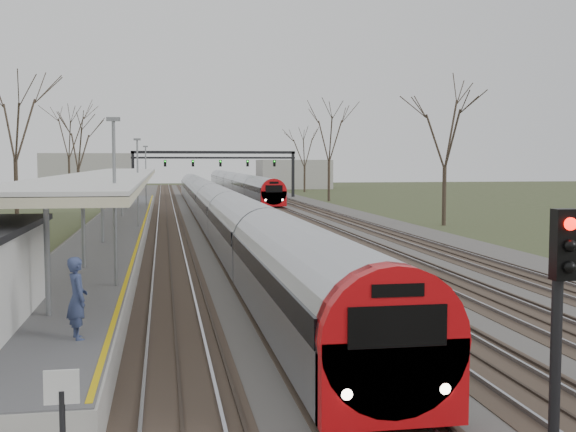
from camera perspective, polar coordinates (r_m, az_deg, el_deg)
name	(u,v)px	position (r m, az deg, el deg)	size (l,w,h in m)	color
track_bed	(239,215)	(63.49, -3.89, 0.10)	(24.00, 160.00, 0.22)	#474442
platform	(118,230)	(45.76, -13.27, -1.11)	(3.50, 69.00, 1.00)	#9E9B93
canopy	(112,176)	(41.07, -13.73, 3.07)	(4.10, 50.00, 3.11)	slate
signal_gantry	(215,160)	(93.20, -5.81, 4.42)	(21.00, 0.59, 6.08)	black
tree_west_far	(14,117)	(57.09, -20.82, 7.34)	(5.50, 5.50, 11.33)	#2D231C
tree_east_far	(445,126)	(53.99, 12.33, 6.93)	(5.00, 5.00, 10.30)	#2D231C
train_near	(213,204)	(56.34, -5.98, 0.99)	(2.62, 90.21, 3.05)	#9EA0A7
train_far	(236,183)	(108.26, -4.12, 2.60)	(2.62, 75.21, 3.05)	#9EA0A7
passenger	(77,299)	(15.86, -16.32, -6.28)	(0.64, 0.42, 1.77)	navy
signal_post	(560,305)	(10.99, 20.69, -6.61)	(0.35, 0.45, 4.10)	black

